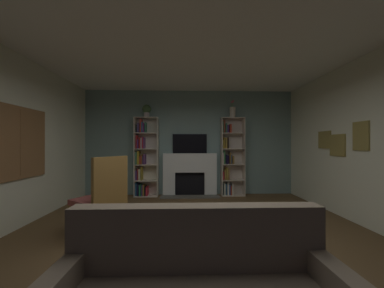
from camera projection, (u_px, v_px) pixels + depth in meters
The scene contains 11 objects.
ground_plane at pixel (195, 248), 2.81m from camera, with size 7.35×7.35×0.00m, color brown.
wall_back_accent at pixel (190, 143), 5.91m from camera, with size 5.75×0.06×2.83m, color gray.
ceiling at pixel (195, 30), 2.82m from camera, with size 5.75×6.24×0.06m, color white.
fireplace at pixel (190, 173), 5.77m from camera, with size 1.53×0.50×1.12m.
tv at pixel (190, 144), 5.85m from camera, with size 0.92×0.06×0.52m, color black.
bookshelf_left at pixel (144, 158), 5.71m from camera, with size 0.61×0.32×2.08m.
bookshelf_right at pixel (230, 159), 5.80m from camera, with size 0.61×0.30×2.08m.
potted_plant at pixel (147, 110), 5.69m from camera, with size 0.23×0.23×0.34m.
vase_with_flowers at pixel (233, 112), 5.77m from camera, with size 0.16×0.16×0.48m.
armchair at pixel (102, 196), 3.26m from camera, with size 0.86×0.84×1.18m.
coffee_table at pixel (194, 241), 2.27m from camera, with size 0.76×0.54×0.40m.
Camera 1 is at (-0.14, -2.81, 1.36)m, focal length 20.11 mm.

